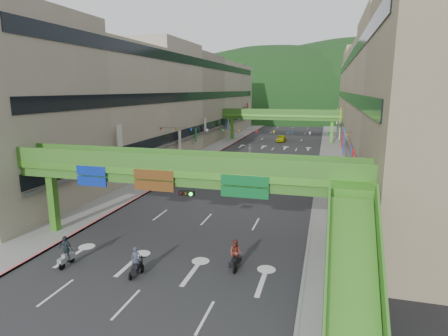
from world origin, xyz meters
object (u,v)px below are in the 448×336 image
(scooter_rider_near, at_px, (136,263))
(pedestrian_red, at_px, (336,241))
(car_yellow, at_px, (281,138))
(scooter_rider_mid, at_px, (235,255))
(overpass_near, at_px, (189,181))
(car_silver, at_px, (242,160))

(scooter_rider_near, bearing_deg, pedestrian_red, 30.13)
(scooter_rider_near, xyz_separation_m, car_yellow, (1.38, 63.30, -0.13))
(scooter_rider_mid, bearing_deg, overpass_near, 153.50)
(overpass_near, relative_size, car_silver, 6.87)
(car_yellow, bearing_deg, pedestrian_red, -77.80)
(car_yellow, bearing_deg, scooter_rider_mid, -84.43)
(scooter_rider_near, bearing_deg, car_silver, 92.38)
(scooter_rider_mid, bearing_deg, car_yellow, 94.11)
(scooter_rider_mid, distance_m, car_silver, 35.03)
(car_silver, bearing_deg, scooter_rider_near, -81.74)
(scooter_rider_near, distance_m, pedestrian_red, 13.94)
(overpass_near, distance_m, scooter_rider_near, 6.45)
(car_silver, xyz_separation_m, pedestrian_red, (13.58, -29.74, 0.16))
(scooter_rider_mid, relative_size, car_silver, 0.49)
(overpass_near, bearing_deg, scooter_rider_near, -113.68)
(car_silver, distance_m, car_yellow, 26.72)
(pedestrian_red, bearing_deg, car_yellow, 115.29)
(overpass_near, bearing_deg, scooter_rider_mid, -26.50)
(pedestrian_red, bearing_deg, car_silver, 129.09)
(scooter_rider_near, height_order, pedestrian_red, scooter_rider_near)
(overpass_near, relative_size, car_yellow, 6.33)
(scooter_rider_near, height_order, car_yellow, scooter_rider_near)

